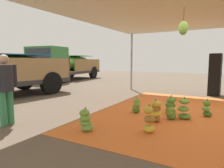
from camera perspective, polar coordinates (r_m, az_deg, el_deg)
The scene contains 14 objects.
ground_plane at distance 7.19m, azimuth -4.63°, elevation -5.41°, with size 40.00×40.00×0.00m, color brown.
tarp_orange at distance 6.10m, azimuth 19.75°, elevation -7.93°, with size 6.16×4.53×0.01m, color orange.
tent_canopy at distance 6.05m, azimuth 21.70°, elevation 18.94°, with size 8.00×7.00×2.92m.
banana_bunch_0 at distance 5.80m, azimuth 6.88°, elevation -6.20°, with size 0.33×0.31×0.47m.
banana_bunch_1 at distance 5.53m, azimuth 19.66°, elevation -6.85°, with size 0.37×0.38×0.57m.
banana_bunch_3 at distance 4.32m, azimuth 10.38°, elevation -10.11°, with size 0.33×0.32×0.59m.
banana_bunch_4 at distance 5.36m, azimuth 16.13°, elevation -6.89°, with size 0.32×0.35×0.59m.
banana_bunch_5 at distance 5.99m, azimuth 25.18°, elevation -6.45°, with size 0.32×0.32×0.47m.
banana_bunch_7 at distance 5.09m, azimuth 12.11°, elevation -7.70°, with size 0.42×0.42×0.56m.
banana_bunch_8 at distance 4.37m, azimuth -7.42°, elevation -10.30°, with size 0.35×0.39×0.51m.
banana_bunch_9 at distance 5.99m, azimuth 16.28°, elevation -5.90°, with size 0.37×0.37×0.52m.
cargo_truck_far at distance 15.87m, azimuth -13.01°, elevation 5.46°, with size 6.39×3.10×2.40m.
worker_0 at distance 5.21m, azimuth -27.92°, elevation -0.12°, with size 0.60×0.37×1.64m.
speaker_stack at distance 9.71m, azimuth 27.08°, elevation 2.37°, with size 0.61×0.51×1.80m.
Camera 1 is at (-5.84, -0.92, 1.50)m, focal length 32.39 mm.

